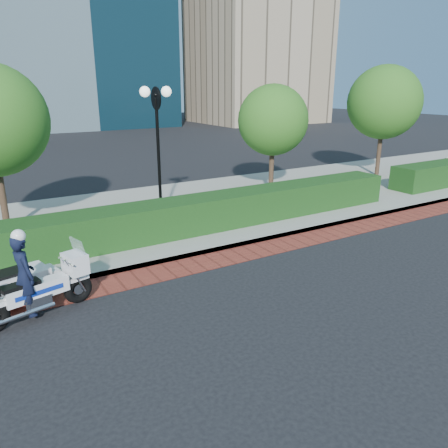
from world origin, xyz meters
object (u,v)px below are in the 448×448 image
lamppost (158,133)px  tree_d (384,102)px  police_motorcycle (24,283)px  tree_c (273,120)px

lamppost → tree_d: bearing=6.2°
lamppost → police_motorcycle: 6.67m
tree_d → police_motorcycle: tree_d is taller
lamppost → police_motorcycle: bearing=-138.8°
lamppost → police_motorcycle: size_ratio=1.83×
lamppost → tree_d: tree_d is taller
lamppost → tree_c: size_ratio=0.98×
tree_c → tree_d: size_ratio=0.83×
tree_d → tree_c: bearing=-180.0°
tree_c → lamppost: bearing=-166.7°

